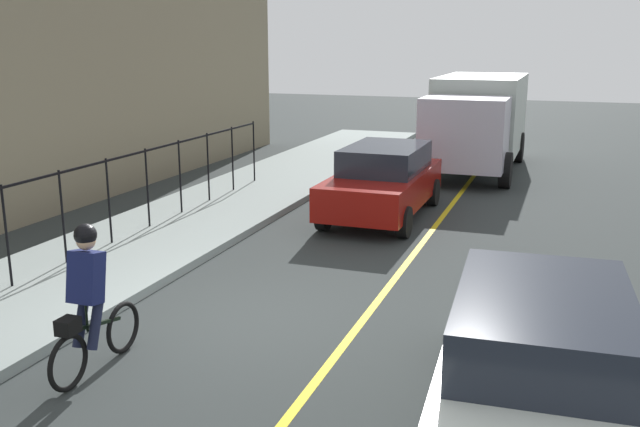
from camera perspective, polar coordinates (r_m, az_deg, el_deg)
name	(u,v)px	position (r m, az deg, el deg)	size (l,w,h in m)	color
ground_plane	(242,321)	(10.04, -6.36, -8.67)	(80.00, 80.00, 0.00)	#2C3231
lane_line_centre	(350,336)	(9.49, 2.49, -9.95)	(36.00, 0.12, 0.01)	yellow
sidewalk	(46,288)	(11.83, -21.42, -5.65)	(40.00, 3.20, 0.15)	gray
iron_fence	(61,199)	(12.50, -20.32, 1.15)	(15.25, 0.04, 1.60)	black
cyclist_lead	(89,300)	(8.61, -18.27, -6.73)	(1.71, 0.36, 1.83)	black
patrol_sedan	(539,361)	(7.25, 17.41, -11.37)	(4.49, 2.12, 1.58)	white
parked_sedan_rear	(383,180)	(15.60, 5.17, 2.71)	(4.41, 1.93, 1.58)	maroon
box_truck_background	(477,119)	(21.74, 12.69, 7.54)	(6.71, 2.54, 2.78)	#B4BEB6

